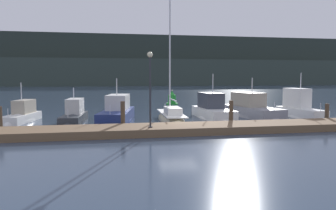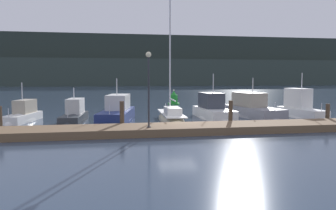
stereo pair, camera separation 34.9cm
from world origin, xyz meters
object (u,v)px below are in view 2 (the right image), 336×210
motorboat_berth_2 (74,119)px  motorboat_berth_3 (117,116)px  motorboat_berth_1 (23,119)px  motorboat_berth_6 (252,112)px  channel_buoy (174,99)px  dock_lamppost (149,77)px  sailboat_berth_4 (171,119)px  motorboat_berth_5 (213,113)px  motorboat_berth_7 (301,112)px

motorboat_berth_2 → motorboat_berth_3: bearing=-2.2°
motorboat_berth_2 → motorboat_berth_3: size_ratio=0.74×
motorboat_berth_1 → motorboat_berth_6: motorboat_berth_6 is taller
channel_buoy → dock_lamppost: dock_lamppost is taller
sailboat_berth_4 → motorboat_berth_2: bearing=176.2°
motorboat_berth_1 → motorboat_berth_5: 14.62m
motorboat_berth_1 → motorboat_berth_7: size_ratio=0.95×
motorboat_berth_1 → motorboat_berth_2: motorboat_berth_1 is taller
motorboat_berth_3 → sailboat_berth_4: (4.07, -0.35, -0.28)m
motorboat_berth_6 → motorboat_berth_7: 3.84m
sailboat_berth_4 → motorboat_berth_5: sailboat_berth_4 is taller
motorboat_berth_6 → motorboat_berth_7: size_ratio=1.31×
motorboat_berth_5 → dock_lamppost: 9.53m
motorboat_berth_2 → channel_buoy: (10.21, 14.12, 0.40)m
motorboat_berth_3 → sailboat_berth_4: 4.10m
motorboat_berth_5 → motorboat_berth_6: 3.60m
motorboat_berth_5 → motorboat_berth_7: size_ratio=1.14×
motorboat_berth_3 → motorboat_berth_7: motorboat_berth_7 is taller
motorboat_berth_2 → motorboat_berth_5: bearing=2.1°
motorboat_berth_2 → motorboat_berth_5: size_ratio=0.86×
dock_lamppost → motorboat_berth_6: bearing=37.1°
sailboat_berth_4 → dock_lamppost: sailboat_berth_4 is taller
motorboat_berth_1 → motorboat_berth_3: motorboat_berth_3 is taller
motorboat_berth_5 → sailboat_berth_4: bearing=-166.3°
motorboat_berth_2 → motorboat_berth_6: size_ratio=0.75×
sailboat_berth_4 → motorboat_berth_7: 10.79m
sailboat_berth_4 → motorboat_berth_7: bearing=-0.2°
motorboat_berth_6 → dock_lamppost: bearing=-142.9°
motorboat_berth_6 → channel_buoy: motorboat_berth_6 is taller
motorboat_berth_5 → dock_lamppost: size_ratio=1.43×
sailboat_berth_4 → channel_buoy: sailboat_berth_4 is taller
motorboat_berth_3 → motorboat_berth_2: bearing=177.8°
motorboat_berth_2 → channel_buoy: 17.43m
motorboat_berth_2 → sailboat_berth_4: size_ratio=0.49×
motorboat_berth_1 → motorboat_berth_7: 21.84m
dock_lamppost → motorboat_berth_2: bearing=126.9°
motorboat_berth_3 → channel_buoy: motorboat_berth_3 is taller
motorboat_berth_6 → dock_lamppost: size_ratio=1.64×
motorboat_berth_2 → channel_buoy: size_ratio=2.97×
motorboat_berth_1 → channel_buoy: size_ratio=2.85×
motorboat_berth_2 → motorboat_berth_1: bearing=168.4°
sailboat_berth_4 → motorboat_berth_7: (10.78, -0.04, 0.38)m
motorboat_berth_7 → channel_buoy: bearing=118.0°
motorboat_berth_3 → motorboat_berth_6: motorboat_berth_6 is taller
motorboat_berth_7 → motorboat_berth_6: bearing=159.7°
motorboat_berth_3 → motorboat_berth_5: 7.70m
sailboat_berth_4 → dock_lamppost: (-2.38, -5.95, 3.19)m
sailboat_berth_4 → motorboat_berth_1: bearing=173.5°
motorboat_berth_1 → motorboat_berth_5: bearing=-1.5°
channel_buoy → motorboat_berth_6: bearing=-72.5°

